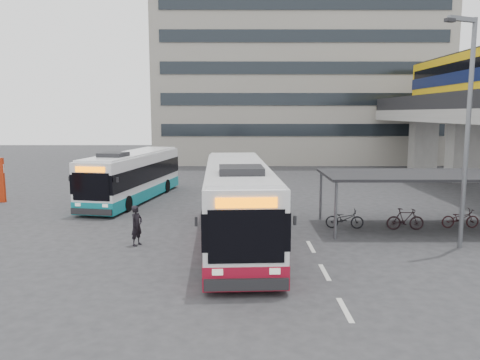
{
  "coord_description": "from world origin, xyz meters",
  "views": [
    {
      "loc": [
        -0.35,
        -17.91,
        5.23
      ],
      "look_at": [
        -0.29,
        4.71,
        2.0
      ],
      "focal_mm": 35.0,
      "sensor_mm": 36.0,
      "label": 1
    }
  ],
  "objects_px": {
    "bus_main": "(238,204)",
    "pedestrian": "(137,226)",
    "lamp_post": "(466,120)",
    "bus_teal": "(133,176)"
  },
  "relations": [
    {
      "from": "bus_main",
      "to": "pedestrian",
      "type": "distance_m",
      "value": 4.12
    },
    {
      "from": "pedestrian",
      "to": "lamp_post",
      "type": "xyz_separation_m",
      "value": [
        12.68,
        -0.37,
        4.17
      ]
    },
    {
      "from": "bus_main",
      "to": "pedestrian",
      "type": "relative_size",
      "value": 7.3
    },
    {
      "from": "bus_teal",
      "to": "lamp_post",
      "type": "distance_m",
      "value": 18.52
    },
    {
      "from": "bus_teal",
      "to": "lamp_post",
      "type": "height_order",
      "value": "lamp_post"
    },
    {
      "from": "bus_main",
      "to": "lamp_post",
      "type": "distance_m",
      "value": 9.33
    },
    {
      "from": "bus_main",
      "to": "lamp_post",
      "type": "relative_size",
      "value": 1.35
    },
    {
      "from": "bus_teal",
      "to": "lamp_post",
      "type": "relative_size",
      "value": 1.23
    },
    {
      "from": "bus_teal",
      "to": "pedestrian",
      "type": "xyz_separation_m",
      "value": [
        2.32,
        -9.9,
        -0.64
      ]
    },
    {
      "from": "lamp_post",
      "to": "bus_main",
      "type": "bearing_deg",
      "value": 151.42
    }
  ]
}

